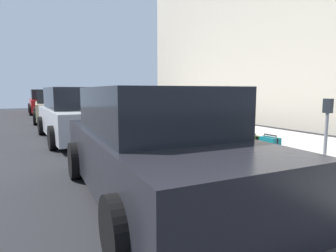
% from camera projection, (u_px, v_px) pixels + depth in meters
% --- Properties ---
extents(ground_plane, '(40.00, 40.00, 0.00)m').
position_uv_depth(ground_plane, '(144.00, 142.00, 8.59)').
color(ground_plane, black).
extents(sidewalk_curb, '(18.00, 5.00, 0.14)m').
position_uv_depth(sidewalk_curb, '(211.00, 134.00, 9.74)').
color(sidewalk_curb, '#ADA89E').
rests_on(sidewalk_curb, ground_plane).
extents(suitcase_teal_0, '(0.35, 0.21, 0.61)m').
position_uv_depth(suitcase_teal_0, '(270.00, 152.00, 5.24)').
color(suitcase_teal_0, '#0F606B').
rests_on(suitcase_teal_0, sidewalk_curb).
extents(suitcase_olive_1, '(0.44, 0.25, 0.59)m').
position_uv_depth(suitcase_olive_1, '(248.00, 148.00, 5.59)').
color(suitcase_olive_1, '#59601E').
rests_on(suitcase_olive_1, sidewalk_curb).
extents(suitcase_maroon_2, '(0.35, 0.23, 0.95)m').
position_uv_depth(suitcase_maroon_2, '(237.00, 139.00, 6.02)').
color(suitcase_maroon_2, maroon).
rests_on(suitcase_maroon_2, sidewalk_curb).
extents(suitcase_red_3, '(0.46, 0.24, 0.60)m').
position_uv_depth(suitcase_red_3, '(221.00, 141.00, 6.42)').
color(suitcase_red_3, red).
rests_on(suitcase_red_3, sidewalk_curb).
extents(suitcase_silver_4, '(0.49, 0.24, 0.87)m').
position_uv_depth(suitcase_silver_4, '(204.00, 136.00, 6.84)').
color(suitcase_silver_4, '#9EA0A8').
rests_on(suitcase_silver_4, sidewalk_curb).
extents(suitcase_black_5, '(0.49, 0.27, 1.00)m').
position_uv_depth(suitcase_black_5, '(192.00, 130.00, 7.32)').
color(suitcase_black_5, black).
rests_on(suitcase_black_5, sidewalk_curb).
extents(suitcase_navy_6, '(0.46, 0.22, 0.84)m').
position_uv_depth(suitcase_navy_6, '(181.00, 132.00, 7.79)').
color(suitcase_navy_6, navy).
rests_on(suitcase_navy_6, sidewalk_curb).
extents(suitcase_teal_7, '(0.48, 0.22, 0.79)m').
position_uv_depth(suitcase_teal_7, '(176.00, 126.00, 8.30)').
color(suitcase_teal_7, '#0F606B').
rests_on(suitcase_teal_7, sidewalk_curb).
extents(fire_hydrant, '(0.39, 0.21, 0.72)m').
position_uv_depth(fire_hydrant, '(159.00, 122.00, 9.14)').
color(fire_hydrant, '#D89E0C').
rests_on(fire_hydrant, sidewalk_curb).
extents(bollard_post, '(0.15, 0.15, 0.69)m').
position_uv_depth(bollard_post, '(147.00, 122.00, 9.59)').
color(bollard_post, brown).
rests_on(bollard_post, sidewalk_curb).
extents(parking_meter, '(0.12, 0.09, 1.27)m').
position_uv_depth(parking_meter, '(326.00, 127.00, 4.42)').
color(parking_meter, slate).
rests_on(parking_meter, sidewalk_curb).
extents(parked_car_charcoal_0, '(4.52, 2.17, 1.58)m').
position_uv_depth(parked_car_charcoal_0, '(153.00, 146.00, 4.07)').
color(parked_car_charcoal_0, black).
rests_on(parked_car_charcoal_0, ground_plane).
extents(parked_car_silver_1, '(4.75, 2.21, 1.63)m').
position_uv_depth(parked_car_silver_1, '(78.00, 115.00, 9.03)').
color(parked_car_silver_1, '#B2B5BA').
rests_on(parked_car_silver_1, ground_plane).
extents(parked_car_beige_2, '(4.57, 2.26, 1.56)m').
position_uv_depth(parked_car_beige_2, '(56.00, 107.00, 14.29)').
color(parked_car_beige_2, tan).
rests_on(parked_car_beige_2, ground_plane).
extents(parked_car_red_3, '(4.41, 2.18, 1.60)m').
position_uv_depth(parked_car_red_3, '(46.00, 102.00, 19.09)').
color(parked_car_red_3, '#AD1619').
rests_on(parked_car_red_3, ground_plane).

